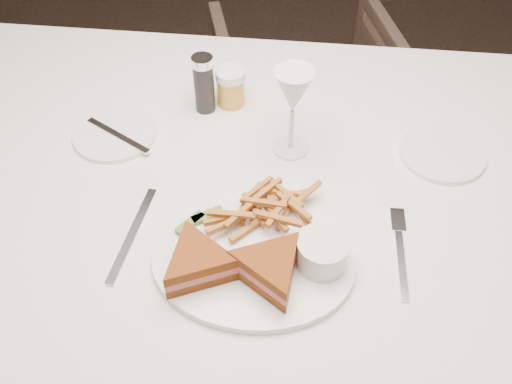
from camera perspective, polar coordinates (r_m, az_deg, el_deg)
The scene contains 4 objects.
ground at distance 1.68m, azimuth 11.22°, elevation -17.24°, with size 5.00×5.00×0.00m, color black.
table at distance 1.31m, azimuth 0.39°, elevation -11.21°, with size 1.47×0.98×0.75m, color silver.
chair_far at distance 1.97m, azimuth 5.06°, elevation 9.56°, with size 0.58×0.54×0.59m, color #49372D.
table_setting at distance 0.94m, azimuth 0.36°, elevation -1.00°, with size 0.78×0.56×0.18m.
Camera 1 is at (-0.18, -0.75, 1.49)m, focal length 40.00 mm.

